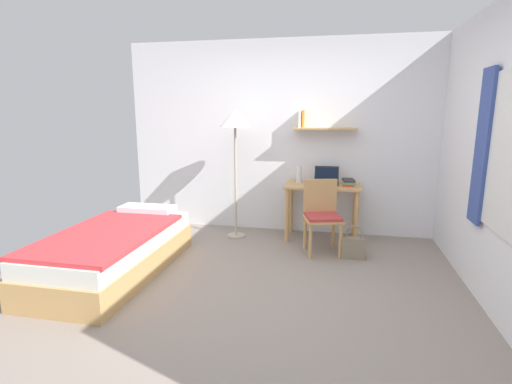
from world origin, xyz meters
TOP-DOWN VIEW (x-y plane):
  - ground_plane at (0.00, 0.00)m, footprint 5.28×5.28m
  - wall_back at (0.00, 2.02)m, footprint 4.40×0.27m
  - wall_right at (2.02, 0.00)m, footprint 0.10×4.40m
  - bed at (-1.50, 0.14)m, footprint 0.95×1.93m
  - desk at (0.55, 1.70)m, footprint 0.95×0.53m
  - desk_chair at (0.57, 1.21)m, footprint 0.51×0.50m
  - standing_lamp at (-0.58, 1.56)m, footprint 0.40×0.40m
  - laptop at (0.59, 1.77)m, footprint 0.32×0.23m
  - water_bottle at (0.23, 1.76)m, footprint 0.07×0.07m
  - book_stack at (0.87, 1.71)m, footprint 0.17×0.24m
  - handbag at (0.94, 1.07)m, footprint 0.27×0.12m

SIDE VIEW (x-z plane):
  - ground_plane at x=0.00m, z-range 0.00..0.00m
  - handbag at x=0.94m, z-range -0.06..0.33m
  - bed at x=-1.50m, z-range -0.03..0.51m
  - desk_chair at x=0.57m, z-range 0.04..0.91m
  - desk at x=0.55m, z-range 0.22..0.95m
  - book_stack at x=0.87m, z-range 0.73..0.81m
  - laptop at x=0.59m, z-range 0.68..0.90m
  - water_bottle at x=0.23m, z-range 0.73..0.95m
  - wall_back at x=0.00m, z-range 0.00..2.60m
  - wall_right at x=2.02m, z-range 0.00..2.60m
  - standing_lamp at x=-0.58m, z-range 0.64..2.33m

